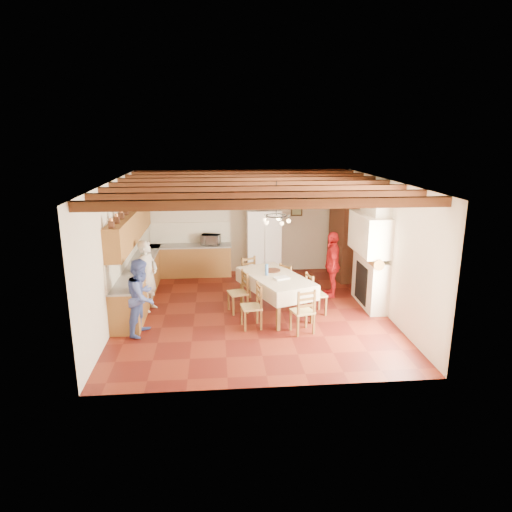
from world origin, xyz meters
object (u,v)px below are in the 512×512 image
at_px(refrigerator, 263,242).
at_px(dining_table, 275,279).
at_px(chair_end_far, 252,277).
at_px(person_man, 148,276).
at_px(chair_right_far, 290,282).
at_px(chair_right_near, 316,294).
at_px(microwave, 211,240).
at_px(person_woman_blue, 142,297).
at_px(person_woman_red, 332,264).
at_px(chair_end_near, 302,310).
at_px(chair_left_far, 238,292).
at_px(hutch, 344,238).
at_px(chair_left_near, 251,306).

xyz_separation_m(refrigerator, dining_table, (-0.05, -3.01, -0.15)).
relative_size(chair_end_far, person_man, 0.58).
bearing_deg(dining_table, chair_right_far, 56.74).
relative_size(chair_right_near, microwave, 1.83).
distance_m(refrigerator, person_woman_blue, 4.83).
bearing_deg(person_woman_red, chair_end_near, -16.60).
relative_size(chair_left_far, person_woman_blue, 0.61).
bearing_deg(hutch, chair_left_near, -136.24).
xyz_separation_m(chair_end_near, microwave, (-1.89, 4.15, 0.57)).
relative_size(hutch, person_woman_blue, 1.47).
xyz_separation_m(hutch, person_woman_red, (-0.69, -1.48, -0.33)).
bearing_deg(chair_right_far, person_woman_blue, 81.31).
bearing_deg(person_woman_red, chair_right_near, -17.90).
height_order(chair_end_far, microwave, microwave).
bearing_deg(person_man, chair_end_far, -49.88).
relative_size(hutch, chair_right_near, 2.41).
bearing_deg(chair_right_far, chair_left_far, 80.00).
bearing_deg(refrigerator, microwave, 179.80).
relative_size(dining_table, chair_left_near, 2.36).
distance_m(hutch, person_woman_blue, 6.08).
xyz_separation_m(person_woman_blue, microwave, (1.36, 3.90, 0.26)).
relative_size(chair_right_near, chair_right_far, 1.00).
bearing_deg(chair_right_near, chair_left_near, 100.75).
bearing_deg(refrigerator, dining_table, -90.23).
height_order(hutch, chair_right_near, hutch).
bearing_deg(person_man, chair_left_near, -96.01).
bearing_deg(refrigerator, person_woman_blue, -125.92).
xyz_separation_m(refrigerator, chair_end_far, (-0.47, -1.77, -0.47)).
relative_size(chair_left_far, chair_end_near, 1.00).
bearing_deg(chair_end_near, dining_table, -85.53).
distance_m(chair_right_near, person_man, 3.86).
relative_size(dining_table, chair_right_far, 2.36).
distance_m(hutch, person_man, 5.53).
height_order(chair_end_far, person_man, person_man).
relative_size(chair_left_near, person_woman_blue, 0.61).
height_order(chair_left_far, person_woman_blue, person_woman_blue).
distance_m(dining_table, chair_left_far, 0.91).
bearing_deg(person_man, person_woman_red, -60.95).
distance_m(refrigerator, dining_table, 3.01).
relative_size(chair_end_near, person_woman_red, 0.58).
height_order(chair_right_near, chair_right_far, same).
xyz_separation_m(chair_left_near, microwave, (-0.86, 3.82, 0.57)).
height_order(person_man, person_woman_blue, person_man).
bearing_deg(chair_right_near, chair_right_far, 15.63).
height_order(hutch, chair_right_far, hutch).
relative_size(refrigerator, chair_right_far, 1.98).
xyz_separation_m(chair_right_far, microwave, (-1.93, 2.32, 0.57)).
bearing_deg(chair_left_near, chair_right_far, 136.70).
bearing_deg(chair_left_near, person_man, -125.70).
xyz_separation_m(dining_table, person_woman_blue, (-2.83, -0.87, -0.01)).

